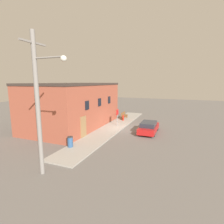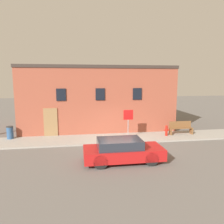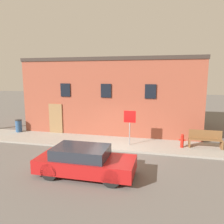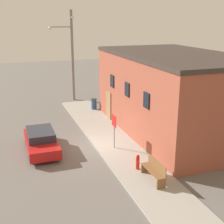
# 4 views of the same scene
# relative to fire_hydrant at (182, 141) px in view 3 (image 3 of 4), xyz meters

# --- Properties ---
(ground_plane) EXTENTS (80.00, 80.00, 0.00)m
(ground_plane) POSITION_rel_fire_hydrant_xyz_m (-3.83, -1.27, -0.51)
(ground_plane) COLOR #66605B
(sidewalk) EXTENTS (20.91, 2.62, 0.11)m
(sidewalk) POSITION_rel_fire_hydrant_xyz_m (-3.83, 0.04, -0.45)
(sidewalk) COLOR #9E998E
(sidewalk) RESTS_ON ground
(brick_building) EXTENTS (12.51, 6.93, 5.38)m
(brick_building) POSITION_rel_fire_hydrant_xyz_m (-4.84, 4.76, 2.19)
(brick_building) COLOR #9E4C38
(brick_building) RESTS_ON ground
(fire_hydrant) EXTENTS (0.39, 0.18, 0.79)m
(fire_hydrant) POSITION_rel_fire_hydrant_xyz_m (0.00, 0.00, 0.00)
(fire_hydrant) COLOR red
(fire_hydrant) RESTS_ON sidewalk
(stop_sign) EXTENTS (0.70, 0.06, 2.05)m
(stop_sign) POSITION_rel_fire_hydrant_xyz_m (-3.00, -0.22, 1.04)
(stop_sign) COLOR gray
(stop_sign) RESTS_ON sidewalk
(bench) EXTENTS (1.80, 0.44, 0.99)m
(bench) POSITION_rel_fire_hydrant_xyz_m (1.28, 0.30, 0.10)
(bench) COLOR brown
(bench) RESTS_ON sidewalk
(trash_bin) EXTENTS (0.47, 0.47, 0.90)m
(trash_bin) POSITION_rel_fire_hydrant_xyz_m (-11.35, 0.94, 0.05)
(trash_bin) COLOR #2D517F
(trash_bin) RESTS_ON sidewalk
(parked_car) EXTENTS (4.13, 1.72, 1.23)m
(parked_car) POSITION_rel_fire_hydrant_xyz_m (-4.28, -4.37, 0.11)
(parked_car) COLOR black
(parked_car) RESTS_ON ground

